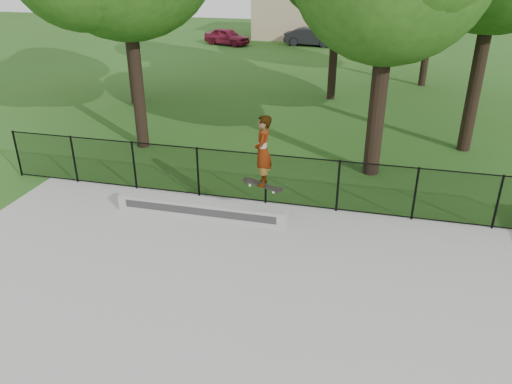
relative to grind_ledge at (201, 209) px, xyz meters
The scene contains 9 objects.
ground 4.94m from the grind_ledge, 72.37° to the right, with size 100.00×100.00×0.00m, color #274A14.
concrete_slab 4.94m from the grind_ledge, 72.37° to the right, with size 14.00×12.00×0.06m, color #A7A8A3.
grind_ledge is the anchor object (origin of this frame).
car_a 28.79m from the grind_ledge, 105.71° to the left, with size 1.50×3.70×1.27m, color maroon.
car_b 28.87m from the grind_ledge, 92.59° to the left, with size 1.42×3.68×1.34m, color black.
car_c 30.37m from the grind_ledge, 87.99° to the left, with size 1.92×4.34×1.37m, color #A5B1BB.
skater_airborne 2.56m from the grind_ledge, ahead, with size 0.82×0.68×1.95m.
chainlink_fence 1.99m from the grind_ledge, 38.78° to the left, with size 16.06×0.06×1.50m.
distant_building 33.36m from the grind_ledge, 90.87° to the left, with size 12.40×6.40×4.30m.
Camera 1 is at (2.82, -6.46, 6.44)m, focal length 35.00 mm.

